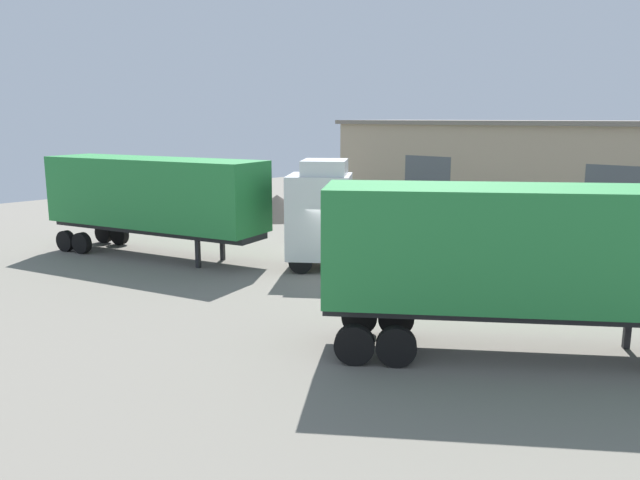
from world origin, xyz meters
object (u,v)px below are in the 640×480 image
container_trailer_teal (527,251)px  gravel_pile (277,207)px  tractor_unit_white (330,218)px  container_trailer_green (153,195)px

container_trailer_teal → gravel_pile: container_trailer_teal is taller
tractor_unit_white → container_trailer_green: (-6.83, -3.61, 0.65)m
gravel_pile → container_trailer_green: bearing=-70.9°
tractor_unit_white → gravel_pile: 12.64m
container_trailer_green → container_trailer_teal: size_ratio=1.11×
tractor_unit_white → container_trailer_green: tractor_unit_white is taller
tractor_unit_white → gravel_pile: size_ratio=1.57×
gravel_pile → tractor_unit_white: bearing=-33.5°
container_trailer_green → gravel_pile: bearing=94.2°
tractor_unit_white → container_trailer_teal: (9.72, -3.64, 0.67)m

